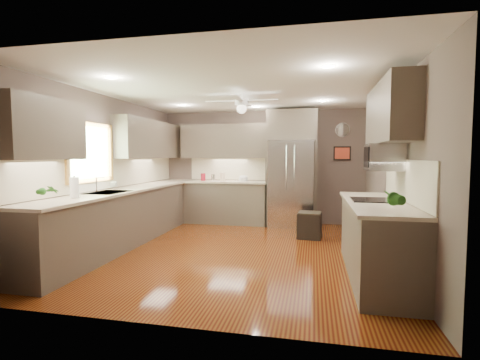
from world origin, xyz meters
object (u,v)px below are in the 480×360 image
at_px(canister_b, 213,178).
at_px(paper_towel, 75,187).
at_px(canister_a, 203,177).
at_px(canister_c, 223,177).
at_px(potted_plant_right, 394,198).
at_px(bowl, 243,180).
at_px(refrigerator, 292,170).
at_px(potted_plant_left, 48,191).
at_px(microwave, 384,157).
at_px(stool, 310,225).
at_px(soap_bottle, 114,184).

bearing_deg(canister_b, paper_towel, -104.39).
height_order(canister_a, canister_c, canister_c).
bearing_deg(potted_plant_right, bowl, 119.85).
height_order(canister_c, refrigerator, refrigerator).
relative_size(potted_plant_left, microwave, 0.52).
height_order(canister_a, canister_b, canister_a).
relative_size(canister_b, potted_plant_left, 0.49).
bearing_deg(stool, microwave, -60.80).
bearing_deg(refrigerator, potted_plant_left, -124.17).
bearing_deg(canister_a, paper_towel, -100.94).
height_order(bowl, refrigerator, refrigerator).
xyz_separation_m(soap_bottle, potted_plant_right, (3.98, -1.64, 0.06)).
relative_size(microwave, paper_towel, 1.90).
height_order(soap_bottle, potted_plant_left, potted_plant_left).
bearing_deg(soap_bottle, bowl, 53.41).
distance_m(canister_a, stool, 2.72).
distance_m(canister_b, potted_plant_left, 4.03).
distance_m(canister_a, potted_plant_right, 5.05).
bearing_deg(soap_bottle, potted_plant_right, -22.43).
distance_m(canister_b, refrigerator, 1.76).
xyz_separation_m(canister_b, soap_bottle, (-1.02, -2.31, 0.02)).
xyz_separation_m(canister_b, potted_plant_right, (2.96, -3.95, 0.08)).
xyz_separation_m(canister_c, bowl, (0.47, 0.00, -0.06)).
distance_m(soap_bottle, paper_towel, 1.16).
xyz_separation_m(bowl, paper_towel, (-1.58, -3.46, 0.12)).
bearing_deg(refrigerator, canister_b, 178.33).
height_order(soap_bottle, microwave, microwave).
relative_size(potted_plant_right, microwave, 0.55).
xyz_separation_m(canister_a, bowl, (0.92, 0.02, -0.05)).
height_order(canister_b, soap_bottle, soap_bottle).
xyz_separation_m(canister_b, paper_towel, (-0.89, -3.46, 0.07)).
bearing_deg(canister_c, stool, -29.58).
bearing_deg(canister_c, bowl, 0.35).
bearing_deg(canister_a, potted_plant_right, -50.95).
bearing_deg(canister_b, refrigerator, -1.67).
distance_m(potted_plant_left, refrigerator, 4.70).
xyz_separation_m(potted_plant_left, stool, (3.03, 2.84, -0.85)).
bearing_deg(paper_towel, microwave, 10.06).
xyz_separation_m(canister_a, refrigerator, (1.97, -0.02, 0.17)).
bearing_deg(potted_plant_right, paper_towel, 172.76).
bearing_deg(stool, canister_c, 150.42).
distance_m(canister_a, microwave, 4.31).
distance_m(canister_c, paper_towel, 3.63).
distance_m(canister_c, stool, 2.35).
height_order(canister_c, microwave, microwave).
bearing_deg(stool, bowl, 143.02).
bearing_deg(potted_plant_left, paper_towel, 89.88).
bearing_deg(canister_a, stool, -24.30).
distance_m(canister_c, bowl, 0.47).
relative_size(canister_a, potted_plant_right, 0.55).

